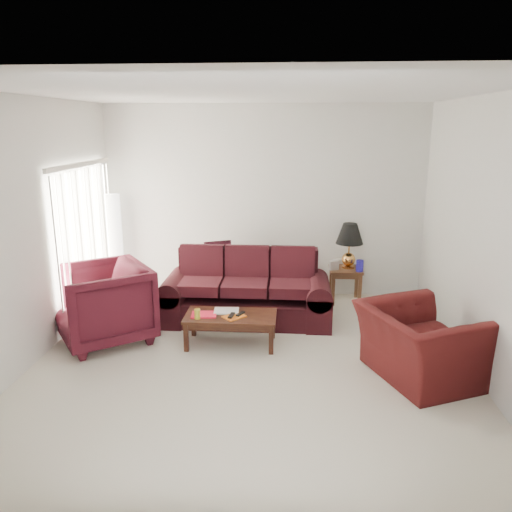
{
  "coord_description": "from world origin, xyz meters",
  "views": [
    {
      "loc": [
        0.45,
        -5.31,
        2.68
      ],
      "look_at": [
        0.0,
        0.85,
        1.05
      ],
      "focal_mm": 35.0,
      "sensor_mm": 36.0,
      "label": 1
    }
  ],
  "objects_px": {
    "end_table": "(345,285)",
    "floor_lamp": "(115,246)",
    "armchair_left": "(103,304)",
    "coffee_table": "(231,330)",
    "armchair_right": "(420,344)",
    "sofa": "(246,287)"
  },
  "relations": [
    {
      "from": "end_table",
      "to": "floor_lamp",
      "type": "distance_m",
      "value": 3.65
    },
    {
      "from": "armchair_left",
      "to": "coffee_table",
      "type": "xyz_separation_m",
      "value": [
        1.62,
        0.0,
        -0.3
      ]
    },
    {
      "from": "end_table",
      "to": "armchair_right",
      "type": "distance_m",
      "value": 2.46
    },
    {
      "from": "sofa",
      "to": "floor_lamp",
      "type": "relative_size",
      "value": 1.41
    },
    {
      "from": "armchair_right",
      "to": "end_table",
      "type": "bearing_deg",
      "value": -10.57
    },
    {
      "from": "armchair_left",
      "to": "armchair_right",
      "type": "relative_size",
      "value": 0.91
    },
    {
      "from": "sofa",
      "to": "armchair_right",
      "type": "bearing_deg",
      "value": -34.21
    },
    {
      "from": "sofa",
      "to": "coffee_table",
      "type": "xyz_separation_m",
      "value": [
        -0.12,
        -0.83,
        -0.28
      ]
    },
    {
      "from": "floor_lamp",
      "to": "armchair_left",
      "type": "distance_m",
      "value": 1.76
    },
    {
      "from": "sofa",
      "to": "end_table",
      "type": "distance_m",
      "value": 1.72
    },
    {
      "from": "end_table",
      "to": "sofa",
      "type": "bearing_deg",
      "value": -149.18
    },
    {
      "from": "coffee_table",
      "to": "end_table",
      "type": "bearing_deg",
      "value": 46.0
    },
    {
      "from": "end_table",
      "to": "armchair_left",
      "type": "height_order",
      "value": "armchair_left"
    },
    {
      "from": "floor_lamp",
      "to": "end_table",
      "type": "bearing_deg",
      "value": 0.44
    },
    {
      "from": "armchair_left",
      "to": "coffee_table",
      "type": "distance_m",
      "value": 1.64
    },
    {
      "from": "end_table",
      "to": "armchair_right",
      "type": "relative_size",
      "value": 0.45
    },
    {
      "from": "end_table",
      "to": "armchair_left",
      "type": "distance_m",
      "value": 3.63
    },
    {
      "from": "armchair_left",
      "to": "coffee_table",
      "type": "relative_size",
      "value": 0.97
    },
    {
      "from": "armchair_left",
      "to": "coffee_table",
      "type": "height_order",
      "value": "armchair_left"
    },
    {
      "from": "coffee_table",
      "to": "sofa",
      "type": "bearing_deg",
      "value": 80.94
    },
    {
      "from": "sofa",
      "to": "coffee_table",
      "type": "distance_m",
      "value": 0.89
    },
    {
      "from": "sofa",
      "to": "armchair_left",
      "type": "bearing_deg",
      "value": -151.68
    }
  ]
}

